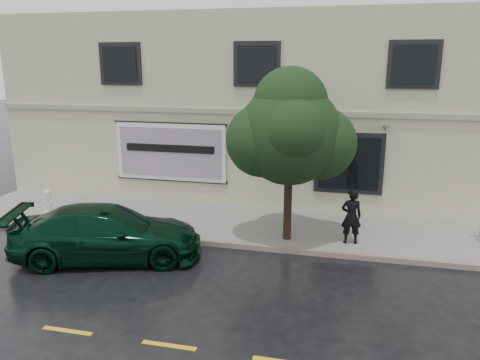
% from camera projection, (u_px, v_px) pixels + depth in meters
% --- Properties ---
extents(ground, '(90.00, 90.00, 0.00)m').
position_uv_depth(ground, '(218.00, 269.00, 12.31)').
color(ground, black).
rests_on(ground, ground).
extents(sidewalk, '(20.00, 3.50, 0.15)m').
position_uv_depth(sidewalk, '(245.00, 225.00, 15.35)').
color(sidewalk, gray).
rests_on(sidewalk, ground).
extents(curb, '(20.00, 0.18, 0.16)m').
position_uv_depth(curb, '(232.00, 245.00, 13.71)').
color(curb, gray).
rests_on(curb, ground).
extents(road_marking, '(19.00, 0.12, 0.01)m').
position_uv_depth(road_marking, '(169.00, 345.00, 9.01)').
color(road_marking, gold).
rests_on(road_marking, ground).
extents(building, '(20.00, 8.12, 7.00)m').
position_uv_depth(building, '(275.00, 104.00, 19.91)').
color(building, '#BDB998').
rests_on(building, ground).
extents(billboard, '(4.30, 0.16, 2.20)m').
position_uv_depth(billboard, '(170.00, 152.00, 17.14)').
color(billboard, white).
rests_on(billboard, ground).
extents(car, '(5.52, 3.61, 1.48)m').
position_uv_depth(car, '(107.00, 233.00, 12.80)').
color(car, black).
rests_on(car, ground).
extents(pedestrian, '(0.66, 0.50, 1.63)m').
position_uv_depth(pedestrian, '(351.00, 216.00, 13.46)').
color(pedestrian, black).
rests_on(pedestrian, sidewalk).
extents(umbrella, '(0.93, 0.93, 0.64)m').
position_uv_depth(umbrella, '(354.00, 178.00, 13.18)').
color(umbrella, black).
rests_on(umbrella, pedestrian).
extents(street_tree, '(2.92, 2.92, 4.62)m').
position_uv_depth(street_tree, '(290.00, 134.00, 13.22)').
color(street_tree, '#302115').
rests_on(street_tree, sidewalk).
extents(fire_hydrant, '(0.36, 0.34, 0.88)m').
position_uv_depth(fire_hydrant, '(48.00, 202.00, 16.12)').
color(fire_hydrant, silver).
rests_on(fire_hydrant, sidewalk).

